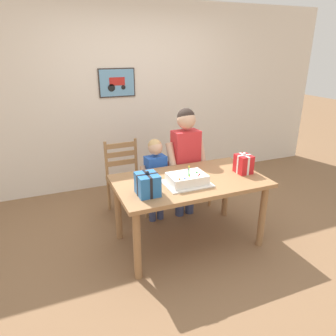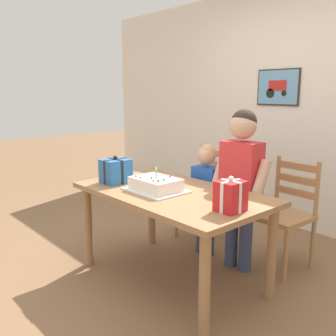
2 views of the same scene
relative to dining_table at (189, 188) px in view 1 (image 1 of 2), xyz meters
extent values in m
plane|color=#846042|center=(0.00, 0.00, -0.64)|extent=(20.00, 20.00, 0.00)
cube|color=silver|center=(0.00, 1.85, 0.66)|extent=(6.40, 0.08, 2.60)
cube|color=#332823|center=(-0.26, 1.80, 0.88)|extent=(0.51, 0.02, 0.39)
cube|color=#669EC6|center=(-0.26, 1.79, 0.88)|extent=(0.48, 0.01, 0.36)
cube|color=red|center=(-0.26, 1.79, 0.90)|extent=(0.22, 0.01, 0.11)
cylinder|color=black|center=(-0.35, 1.79, 0.82)|extent=(0.10, 0.01, 0.10)
cylinder|color=black|center=(-0.18, 1.79, 0.82)|extent=(0.06, 0.01, 0.06)
cube|color=#9E7047|center=(0.00, 0.00, 0.08)|extent=(1.51, 0.86, 0.04)
cylinder|color=#9E7047|center=(-0.67, -0.35, -0.29)|extent=(0.07, 0.07, 0.69)
cylinder|color=#9E7047|center=(0.67, -0.35, -0.29)|extent=(0.07, 0.07, 0.69)
cylinder|color=#9E7047|center=(-0.67, 0.35, -0.29)|extent=(0.07, 0.07, 0.69)
cylinder|color=#9E7047|center=(0.67, 0.35, -0.29)|extent=(0.07, 0.07, 0.69)
cube|color=white|center=(-0.08, -0.09, 0.10)|extent=(0.44, 0.34, 0.01)
cube|color=white|center=(-0.08, -0.09, 0.15)|extent=(0.36, 0.26, 0.09)
cylinder|color=#56C666|center=(-0.06, -0.10, 0.23)|extent=(0.01, 0.01, 0.07)
sphere|color=yellow|center=(-0.06, -0.10, 0.28)|extent=(0.02, 0.02, 0.02)
sphere|color=green|center=(0.02, -0.10, 0.20)|extent=(0.02, 0.02, 0.02)
sphere|color=green|center=(-0.07, -0.13, 0.20)|extent=(0.02, 0.02, 0.02)
sphere|color=orange|center=(-0.20, -0.19, 0.20)|extent=(0.02, 0.02, 0.02)
sphere|color=blue|center=(-0.14, -0.19, 0.20)|extent=(0.02, 0.02, 0.02)
sphere|color=red|center=(0.00, -0.18, 0.20)|extent=(0.01, 0.01, 0.01)
sphere|color=yellow|center=(-0.09, -0.16, 0.20)|extent=(0.01, 0.01, 0.01)
sphere|color=red|center=(0.03, -0.15, 0.20)|extent=(0.02, 0.02, 0.02)
sphere|color=purple|center=(-0.02, 0.00, 0.20)|extent=(0.02, 0.02, 0.02)
cube|color=red|center=(0.60, -0.05, 0.19)|extent=(0.15, 0.17, 0.19)
cube|color=white|center=(0.60, -0.05, 0.19)|extent=(0.15, 0.02, 0.20)
cube|color=white|center=(0.60, -0.05, 0.19)|extent=(0.02, 0.18, 0.20)
sphere|color=white|center=(0.60, -0.05, 0.30)|extent=(0.04, 0.04, 0.04)
cube|color=#286BB7|center=(-0.50, -0.17, 0.19)|extent=(0.19, 0.21, 0.19)
cube|color=black|center=(-0.50, -0.17, 0.19)|extent=(0.20, 0.02, 0.20)
cube|color=black|center=(-0.50, -0.17, 0.19)|extent=(0.02, 0.22, 0.20)
sphere|color=black|center=(-0.50, -0.17, 0.31)|extent=(0.04, 0.04, 0.04)
cube|color=#A87A4C|center=(-0.44, 0.83, -0.19)|extent=(0.43, 0.43, 0.04)
cylinder|color=#A87A4C|center=(-0.25, 0.65, -0.42)|extent=(0.04, 0.04, 0.43)
cylinder|color=#A87A4C|center=(-0.63, 0.64, -0.42)|extent=(0.04, 0.04, 0.43)
cylinder|color=#A87A4C|center=(-0.26, 1.03, -0.42)|extent=(0.04, 0.04, 0.43)
cylinder|color=#A87A4C|center=(-0.64, 1.02, -0.42)|extent=(0.04, 0.04, 0.43)
cylinder|color=#A87A4C|center=(-0.26, 1.03, 0.06)|extent=(0.04, 0.04, 0.45)
cylinder|color=#A87A4C|center=(-0.64, 1.02, 0.06)|extent=(0.04, 0.04, 0.45)
cube|color=#A87A4C|center=(-0.45, 1.02, -0.01)|extent=(0.36, 0.03, 0.06)
cube|color=#A87A4C|center=(-0.45, 1.02, 0.10)|extent=(0.36, 0.03, 0.06)
cube|color=#A87A4C|center=(-0.45, 1.02, 0.22)|extent=(0.36, 0.03, 0.06)
cube|color=#A87A4C|center=(0.44, 0.83, -0.19)|extent=(0.45, 0.45, 0.04)
cylinder|color=#A87A4C|center=(0.62, 0.63, -0.42)|extent=(0.04, 0.04, 0.43)
cylinder|color=#A87A4C|center=(0.24, 0.66, -0.42)|extent=(0.04, 0.04, 0.43)
cylinder|color=#A87A4C|center=(0.65, 1.01, -0.42)|extent=(0.04, 0.04, 0.43)
cylinder|color=#A87A4C|center=(0.27, 1.04, -0.42)|extent=(0.04, 0.04, 0.43)
cylinder|color=#A87A4C|center=(0.65, 1.01, 0.06)|extent=(0.04, 0.04, 0.45)
cylinder|color=#A87A4C|center=(0.27, 1.04, 0.06)|extent=(0.04, 0.04, 0.45)
cube|color=#A87A4C|center=(0.46, 1.02, -0.01)|extent=(0.36, 0.05, 0.06)
cube|color=#A87A4C|center=(0.46, 1.02, 0.10)|extent=(0.36, 0.05, 0.06)
cube|color=#A87A4C|center=(0.46, 1.02, 0.22)|extent=(0.36, 0.05, 0.06)
cylinder|color=#38426B|center=(0.29, 0.57, -0.38)|extent=(0.11, 0.11, 0.50)
cylinder|color=#38426B|center=(0.15, 0.56, -0.38)|extent=(0.11, 0.11, 0.50)
cube|color=red|center=(0.22, 0.56, 0.16)|extent=(0.32, 0.21, 0.58)
cylinder|color=tan|center=(0.42, 0.53, 0.14)|extent=(0.09, 0.24, 0.38)
cylinder|color=tan|center=(0.02, 0.52, 0.14)|extent=(0.09, 0.24, 0.38)
sphere|color=tan|center=(0.22, 0.56, 0.57)|extent=(0.22, 0.22, 0.22)
sphere|color=#2D231E|center=(0.22, 0.57, 0.60)|extent=(0.21, 0.21, 0.21)
cylinder|color=#38426B|center=(-0.11, 0.57, -0.45)|extent=(0.08, 0.08, 0.38)
cylinder|color=#38426B|center=(-0.21, 0.56, -0.45)|extent=(0.08, 0.08, 0.38)
cube|color=blue|center=(-0.16, 0.56, -0.04)|extent=(0.25, 0.17, 0.44)
cylinder|color=tan|center=(-0.01, 0.55, -0.05)|extent=(0.08, 0.19, 0.29)
cylinder|color=tan|center=(-0.31, 0.52, -0.05)|extent=(0.08, 0.19, 0.29)
sphere|color=tan|center=(-0.16, 0.56, 0.29)|extent=(0.16, 0.16, 0.16)
sphere|color=tan|center=(-0.16, 0.57, 0.31)|extent=(0.16, 0.16, 0.16)
camera|label=1|loc=(-1.30, -2.59, 1.33)|focal=33.29mm
camera|label=2|loc=(2.01, -1.83, 0.83)|focal=39.53mm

